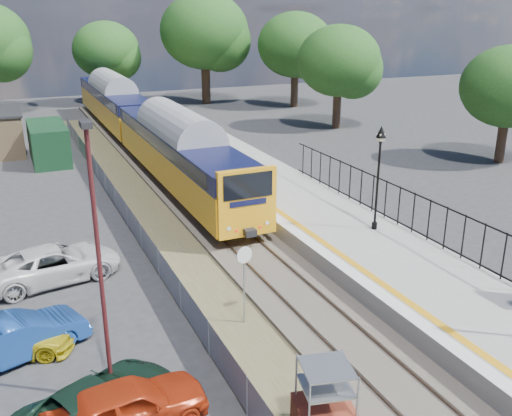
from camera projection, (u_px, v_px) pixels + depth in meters
ground at (343, 341)px, 18.30m from camera, size 120.00×120.00×0.00m
track_bed at (223, 237)px, 26.44m from camera, size 5.90×80.00×0.29m
platform at (329, 227)px, 26.66m from camera, size 5.00×70.00×0.90m
platform_edge at (290, 224)px, 25.72m from camera, size 0.90×70.00×0.01m
victorian_lamp_north at (380, 154)px, 24.08m from camera, size 0.44×0.44×4.60m
palisade_fence at (459, 234)px, 22.12m from camera, size 0.12×26.00×2.00m
wire_fence at (131, 222)px, 26.86m from camera, size 0.06×52.00×1.20m
tree_line at (118, 48)px, 52.91m from camera, size 56.80×43.80×11.88m
train at (139, 120)px, 41.94m from camera, size 2.82×40.83×3.51m
brick_plinth at (325, 406)px, 13.72m from camera, size 1.63×1.63×2.21m
speed_sign at (244, 272)px, 18.64m from camera, size 0.57×0.14×2.86m
carpark_lamp at (98, 254)px, 14.19m from camera, size 0.25×0.50×7.66m
car_green at (99, 403)px, 14.51m from camera, size 4.85×3.63×1.22m
car_red at (127, 407)px, 14.23m from camera, size 4.31×2.24×1.40m
car_blue at (18, 337)px, 17.29m from camera, size 4.42×2.81×1.37m
car_yellow at (8, 337)px, 17.49m from camera, size 4.20×2.65×1.13m
car_white at (55, 264)px, 22.23m from camera, size 5.36×3.16×1.40m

